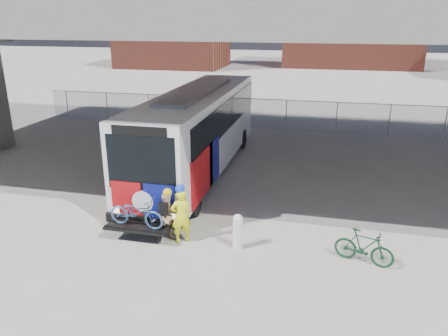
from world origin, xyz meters
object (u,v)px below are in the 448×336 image
(cyclist_tan, at_px, (168,216))
(bike_parked, at_px, (364,247))
(cyclist_hivis, at_px, (181,215))
(bollard, at_px, (238,230))
(bus, at_px, (198,126))

(cyclist_tan, xyz_separation_m, bike_parked, (5.76, 0.00, -0.32))
(cyclist_hivis, xyz_separation_m, cyclist_tan, (-0.41, -0.00, -0.09))
(bollard, height_order, bike_parked, bollard)
(bollard, distance_m, cyclist_hivis, 1.78)
(bollard, bearing_deg, bike_parked, 0.00)
(cyclist_tan, relative_size, bike_parked, 1.04)
(cyclist_hivis, bearing_deg, bike_parked, 147.31)
(bollard, distance_m, cyclist_tan, 2.17)
(cyclist_tan, bearing_deg, bollard, -35.12)
(cyclist_hivis, xyz_separation_m, bike_parked, (5.36, 0.00, -0.41))
(bike_parked, bearing_deg, cyclist_tan, 107.10)
(cyclist_hivis, height_order, bike_parked, cyclist_hivis)
(bollard, xyz_separation_m, cyclist_hivis, (-1.76, 0.00, 0.32))
(bollard, relative_size, bike_parked, 0.66)
(bus, xyz_separation_m, cyclist_tan, (0.93, -6.32, -1.29))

